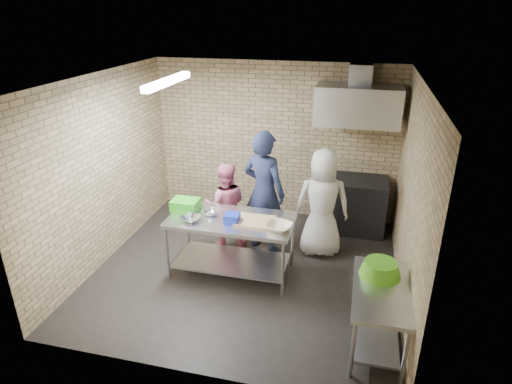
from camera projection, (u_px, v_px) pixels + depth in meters
floor at (246, 269)px, 6.32m from camera, size 4.20×4.20×0.00m
ceiling at (244, 80)px, 5.25m from camera, size 4.20×4.20×0.00m
back_wall at (275, 141)px, 7.57m from camera, size 4.20×0.06×2.70m
front_wall at (189, 263)px, 4.00m from camera, size 4.20×0.06×2.70m
left_wall at (104, 170)px, 6.24m from camera, size 0.06×4.00×2.70m
right_wall at (411, 199)px, 5.33m from camera, size 0.06×4.00×2.70m
prep_table at (231, 246)px, 6.11m from camera, size 1.70×0.85×0.85m
side_counter at (378, 317)px, 4.80m from camera, size 0.60×1.20×0.75m
stove at (349, 204)px, 7.32m from camera, size 1.20×0.70×0.90m
range_hood at (358, 105)px, 6.71m from camera, size 1.30×0.60×0.60m
hood_duct at (361, 74)px, 6.67m from camera, size 0.35×0.30×0.30m
wall_shelf at (377, 115)px, 6.89m from camera, size 0.80×0.20×0.04m
fluorescent_fixture at (167, 81)px, 5.49m from camera, size 0.10×1.25×0.08m
green_crate at (186, 205)px, 6.17m from camera, size 0.38×0.28×0.15m
blue_tub at (232, 218)px, 5.81m from camera, size 0.19×0.19×0.12m
cutting_board at (255, 221)px, 5.84m from camera, size 0.52×0.40×0.03m
mixing_bowl_a at (191, 219)px, 5.85m from camera, size 0.33×0.33×0.07m
mixing_bowl_b at (211, 213)px, 6.03m from camera, size 0.25×0.25×0.06m
ceramic_bowl at (279, 227)px, 5.64m from camera, size 0.41×0.41×0.08m
green_basin at (380, 269)px, 4.85m from camera, size 0.46×0.46×0.17m
bottle_red at (361, 108)px, 6.90m from camera, size 0.07×0.07×0.18m
bottle_green at (387, 110)px, 6.82m from camera, size 0.06×0.06×0.15m
man_navy at (264, 192)px, 6.52m from camera, size 0.81×0.66×1.90m
woman_pink at (226, 205)px, 6.72m from camera, size 0.78×0.69×1.36m
woman_white at (322, 203)px, 6.45m from camera, size 0.88×0.65×1.66m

